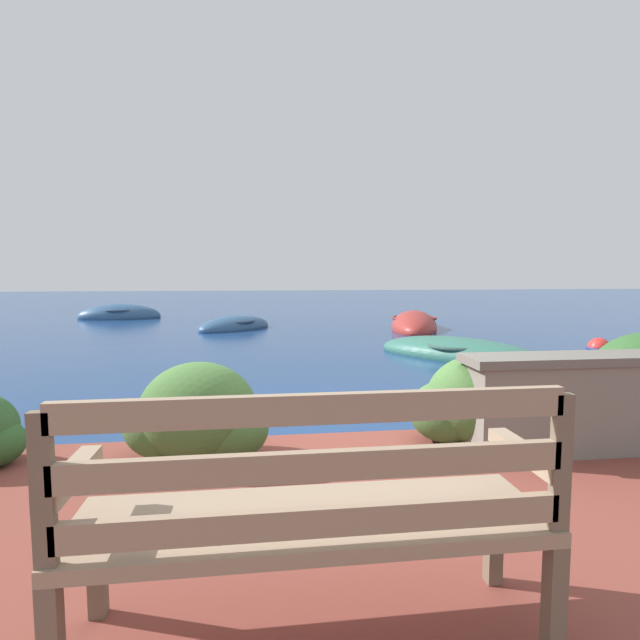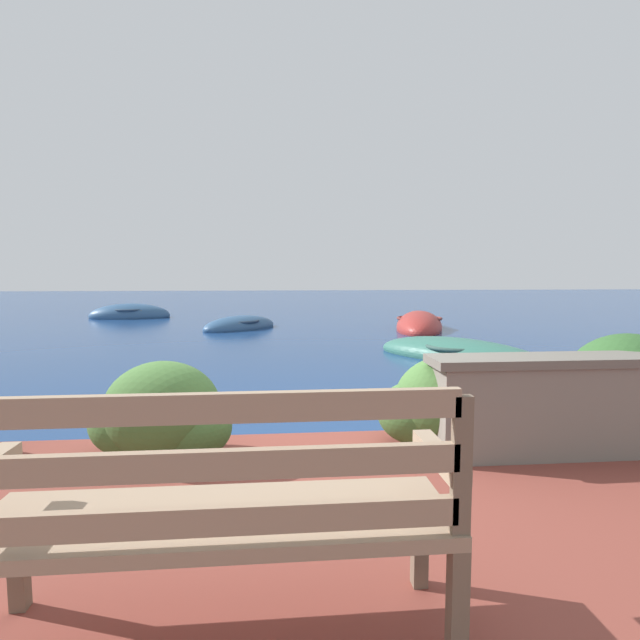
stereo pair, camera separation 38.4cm
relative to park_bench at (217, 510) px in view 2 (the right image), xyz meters
name	(u,v)px [view 2 (the right image)]	position (x,y,z in m)	size (l,w,h in m)	color
ground_plane	(313,459)	(0.50, 2.27, -0.71)	(80.00, 80.00, 0.00)	navy
park_bench	(217,510)	(0.00, 0.00, 0.00)	(1.64, 0.48, 0.93)	brown
stone_wall	(571,404)	(2.29, 1.64, -0.13)	(2.04, 0.39, 0.71)	slate
hedge_clump_left	(161,416)	(-0.59, 1.83, -0.19)	(1.00, 0.72, 0.68)	#426B33
hedge_clump_centre	(445,407)	(1.46, 1.90, -0.20)	(0.98, 0.71, 0.67)	#426B33
hedge_clump_right	(625,391)	(2.98, 2.02, -0.14)	(1.19, 0.85, 0.81)	#2D5628
rowboat_nearest	(457,355)	(3.43, 6.83, -0.65)	(2.92, 3.23, 0.63)	#336B5B
rowboat_mid	(419,327)	(4.08, 11.37, -0.63)	(2.10, 3.55, 0.85)	#9E2D28
rowboat_far	(240,327)	(-0.72, 11.95, -0.65)	(2.40, 2.41, 0.62)	#2D517A
rowboat_outer	(130,316)	(-4.64, 15.62, -0.63)	(2.72, 1.46, 0.85)	#2D517A
mooring_buoy	(603,350)	(6.31, 7.04, -0.63)	(0.46, 0.46, 0.41)	red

